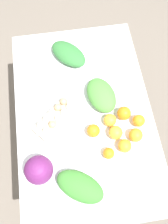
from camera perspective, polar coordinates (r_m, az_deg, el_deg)
The scene contains 15 objects.
ground_plane at distance 2.19m, azimuth 0.00°, elevation -7.55°, with size 8.00×8.00×0.00m, color #70665B.
dining_table at distance 1.61m, azimuth 0.00°, elevation -1.66°, with size 1.29×0.82×0.71m.
cabbage_purple at distance 1.36m, azimuth -10.31°, elevation -12.89°, with size 0.15×0.15×0.15m, color #6B2366.
egg_carton at distance 1.47m, azimuth -6.48°, elevation -1.31°, with size 0.27×0.29×0.09m.
greens_bunch_dandelion at distance 1.69m, azimuth -3.55°, elevation 13.14°, with size 0.26×0.15×0.08m, color #337538.
greens_bunch_chard at distance 1.52m, azimuth 3.98°, elevation 3.88°, with size 0.24×0.16×0.10m, color #4C933D.
greens_bunch_beet_tops at distance 1.36m, azimuth -0.93°, elevation -16.65°, with size 0.27×0.15×0.09m, color #3D8433.
orange_0 at distance 1.44m, azimuth 7.23°, elevation -4.71°, with size 0.08×0.08×0.08m, color #F9A833.
orange_1 at distance 1.44m, azimuth 2.14°, elevation -4.29°, with size 0.08×0.08×0.08m, color orange.
orange_2 at distance 1.46m, azimuth 11.75°, elevation -5.20°, with size 0.08×0.08×0.08m, color orange.
orange_3 at distance 1.41m, azimuth 5.65°, elevation -9.38°, with size 0.07×0.07×0.07m, color orange.
orange_4 at distance 1.49m, azimuth 9.14°, elevation -0.29°, with size 0.08×0.08×0.08m, color orange.
orange_5 at distance 1.47m, azimuth 5.96°, elevation -1.87°, with size 0.08×0.08×0.08m, color #F9A833.
orange_6 at distance 1.43m, azimuth 9.30°, elevation -7.65°, with size 0.08×0.08×0.08m, color orange.
orange_7 at distance 1.49m, azimuth 12.40°, elevation -1.93°, with size 0.07×0.07×0.07m, color orange.
Camera 1 is at (0.58, -0.09, 2.11)m, focal length 40.00 mm.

